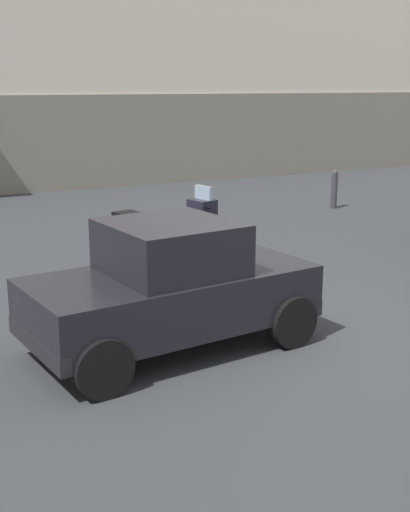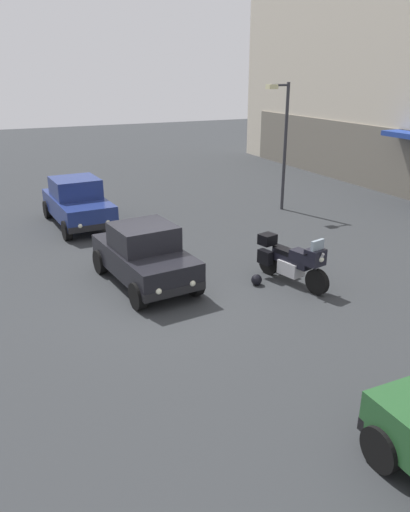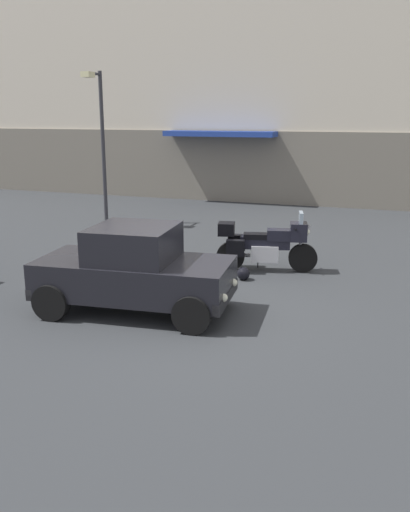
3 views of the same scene
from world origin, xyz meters
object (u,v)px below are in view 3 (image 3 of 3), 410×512
object	(u,v)px
helmet	(243,274)
car_compact_side	(135,270)
streetlamp_curbside	(100,133)
motorcycle	(265,244)

from	to	relation	value
helmet	car_compact_side	distance (m)	2.90
streetlamp_curbside	helmet	bearing A→B (deg)	-37.08
motorcycle	car_compact_side	bearing A→B (deg)	-128.05
streetlamp_curbside	car_compact_side	bearing A→B (deg)	-56.40
motorcycle	streetlamp_curbside	xyz separation A→B (m)	(-6.20, 3.65, 2.25)
motorcycle	helmet	world-z (taller)	motorcycle
motorcycle	streetlamp_curbside	distance (m)	7.54
motorcycle	streetlamp_curbside	bearing A→B (deg)	135.99
motorcycle	car_compact_side	world-z (taller)	car_compact_side
car_compact_side	streetlamp_curbside	distance (m)	8.68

